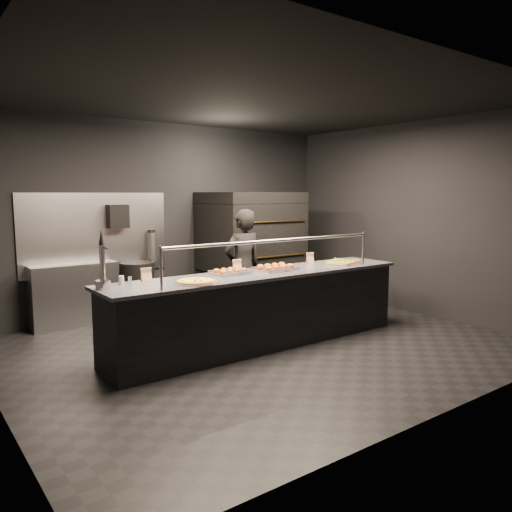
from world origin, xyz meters
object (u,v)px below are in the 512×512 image
object	(u,v)px
fire_extinguisher	(152,247)
trash_bin	(138,290)
worker	(243,267)
pizza_oven	(251,249)
round_pizza	(196,282)
beer_tap	(103,272)
square_pizza	(342,262)
slider_tray_b	(275,268)
slider_tray_a	(230,272)
service_counter	(262,309)
towel_dispenser	(118,216)
prep_shelf	(75,295)

from	to	relation	value
fire_extinguisher	trash_bin	size ratio (longest dim) A/B	0.59
fire_extinguisher	worker	size ratio (longest dim) A/B	0.30
pizza_oven	round_pizza	size ratio (longest dim) A/B	3.96
beer_tap	square_pizza	size ratio (longest dim) A/B	1.21
fire_extinguisher	slider_tray_b	xyz separation A→B (m)	(0.60, -2.35, -0.11)
pizza_oven	beer_tap	xyz separation A→B (m)	(-3.15, -1.79, 0.13)
beer_tap	trash_bin	bearing A→B (deg)	59.13
slider_tray_a	service_counter	bearing A→B (deg)	-22.15
fire_extinguisher	trash_bin	distance (m)	0.74
towel_dispenser	trash_bin	world-z (taller)	towel_dispenser
beer_tap	square_pizza	bearing A→B (deg)	-2.12
round_pizza	slider_tray_b	world-z (taller)	slider_tray_b
prep_shelf	worker	distance (m)	2.44
service_counter	beer_tap	world-z (taller)	beer_tap
towel_dispenser	worker	distance (m)	2.05
service_counter	pizza_oven	xyz separation A→B (m)	(1.20, 1.90, 0.50)
pizza_oven	round_pizza	world-z (taller)	pizza_oven
beer_tap	slider_tray_a	distance (m)	1.59
square_pizza	trash_bin	bearing A→B (deg)	133.13
service_counter	fire_extinguisher	world-z (taller)	service_counter
round_pizza	square_pizza	world-z (taller)	square_pizza
slider_tray_a	square_pizza	distance (m)	1.78
trash_bin	square_pizza	bearing A→B (deg)	-46.87
pizza_oven	round_pizza	xyz separation A→B (m)	(-2.22, -2.05, -0.03)
prep_shelf	trash_bin	xyz separation A→B (m)	(0.91, -0.10, -0.02)
slider_tray_b	beer_tap	bearing A→B (deg)	178.37
slider_tray_a	worker	bearing A→B (deg)	47.24
pizza_oven	fire_extinguisher	xyz separation A→B (m)	(-1.55, 0.50, 0.09)
round_pizza	worker	world-z (taller)	worker
service_counter	fire_extinguisher	xyz separation A→B (m)	(-0.35, 2.40, 0.60)
trash_bin	worker	bearing A→B (deg)	-48.82
slider_tray_b	square_pizza	distance (m)	1.15
square_pizza	service_counter	bearing A→B (deg)	179.55
prep_shelf	square_pizza	bearing A→B (deg)	-37.85
fire_extinguisher	pizza_oven	bearing A→B (deg)	-17.89
fire_extinguisher	beer_tap	size ratio (longest dim) A/B	0.83
pizza_oven	prep_shelf	xyz separation A→B (m)	(-2.80, 0.42, -0.52)
service_counter	worker	xyz separation A→B (m)	(0.40, 0.98, 0.37)
slider_tray_a	worker	world-z (taller)	worker
service_counter	trash_bin	size ratio (longest dim) A/B	4.79
prep_shelf	service_counter	bearing A→B (deg)	-55.41
fire_extinguisher	round_pizza	distance (m)	2.64
fire_extinguisher	round_pizza	size ratio (longest dim) A/B	1.05
beer_tap	slider_tray_b	xyz separation A→B (m)	(2.20, -0.06, -0.14)
towel_dispenser	slider_tray_a	distance (m)	2.38
fire_extinguisher	beer_tap	world-z (taller)	beer_tap
pizza_oven	slider_tray_a	bearing A→B (deg)	-131.90
towel_dispenser	square_pizza	bearing A→B (deg)	-46.24
beer_tap	trash_bin	xyz separation A→B (m)	(1.26, 2.11, -0.67)
beer_tap	slider_tray_a	world-z (taller)	beer_tap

